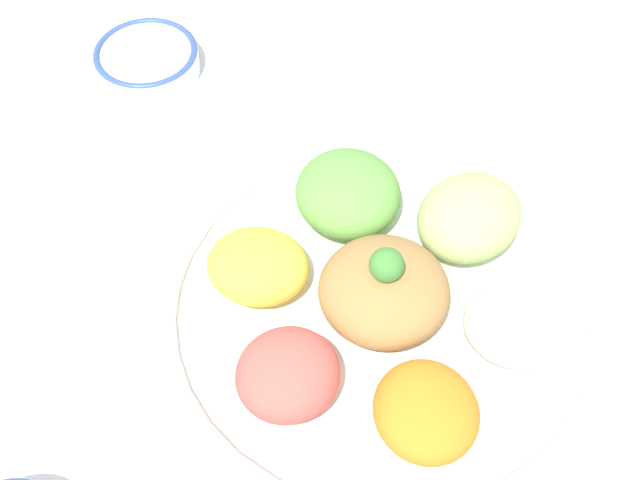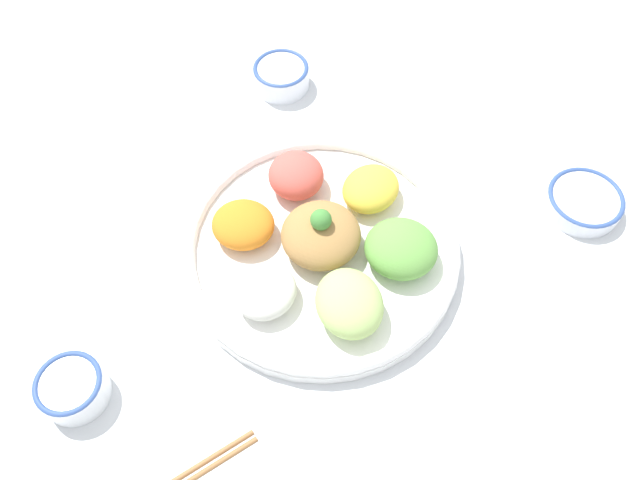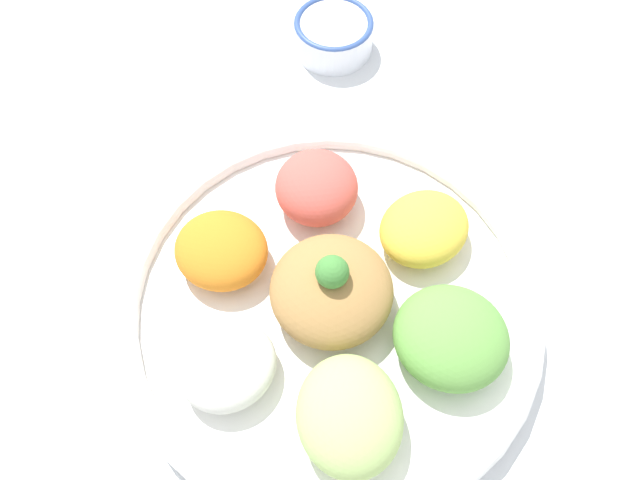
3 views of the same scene
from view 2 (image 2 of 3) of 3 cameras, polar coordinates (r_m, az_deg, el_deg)
ground_plane at (r=0.93m, az=-0.81°, el=-1.49°), size 2.40×2.40×0.00m
salad_platter at (r=0.91m, az=0.29°, el=-0.38°), size 0.41×0.41×0.10m
sauce_bowl_red at (r=1.14m, az=-3.55°, el=14.80°), size 0.10×0.10×0.04m
rice_bowl_blue at (r=1.04m, az=23.00°, el=3.28°), size 0.12×0.12×0.03m
sauce_bowl_dark at (r=0.87m, az=-21.73°, el=-12.45°), size 0.09×0.09×0.05m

